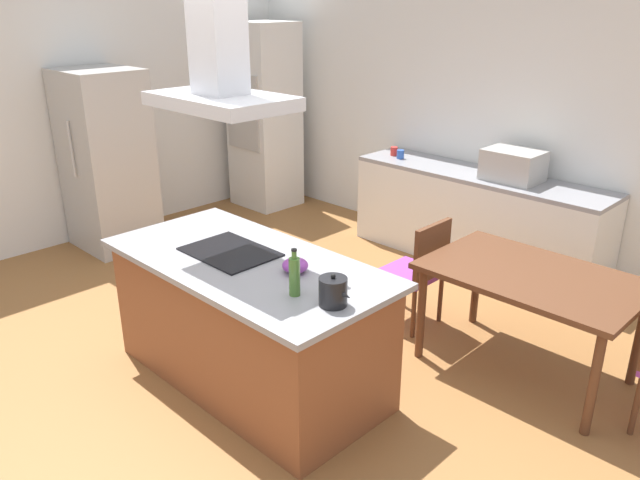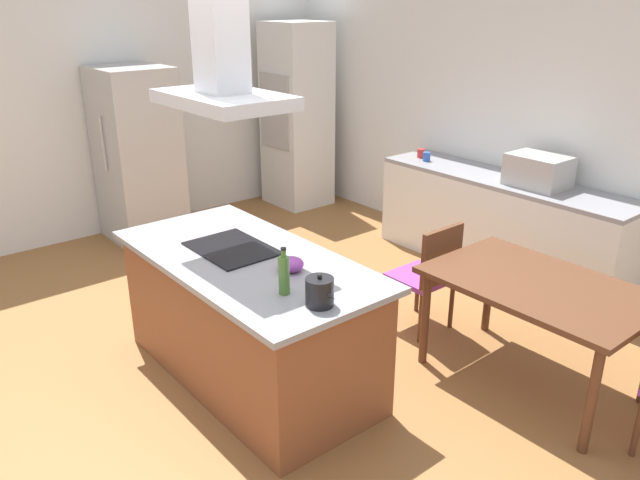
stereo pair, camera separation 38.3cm
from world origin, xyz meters
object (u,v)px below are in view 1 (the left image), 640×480
coffee_mug_red (394,151)px  chair_at_left_end (420,267)px  tea_kettle (333,292)px  olive_oil_bottle (294,276)px  range_hood (219,65)px  dining_table (532,284)px  mixing_bowl (295,265)px  coffee_mug_blue (400,154)px  wall_oven_stack (264,117)px  refrigerator (107,161)px  cooktop (230,252)px  countertop_microwave (513,165)px

coffee_mug_red → chair_at_left_end: size_ratio=0.10×
tea_kettle → olive_oil_bottle: (-0.24, -0.06, 0.04)m
tea_kettle → range_hood: (-1.00, 0.06, 1.12)m
dining_table → chair_at_left_end: chair_at_left_end is taller
olive_oil_bottle → mixing_bowl: (-0.23, 0.22, -0.08)m
tea_kettle → range_hood: size_ratio=0.23×
dining_table → range_hood: 2.48m
olive_oil_bottle → range_hood: (-0.76, 0.12, 1.08)m
coffee_mug_blue → wall_oven_stack: wall_oven_stack is taller
wall_oven_stack → range_hood: 3.93m
wall_oven_stack → refrigerator: (-0.08, -2.05, -0.19)m
tea_kettle → refrigerator: refrigerator is taller
olive_oil_bottle → tea_kettle: bearing=15.0°
coffee_mug_red → cooktop: bearing=-72.7°
tea_kettle → coffee_mug_blue: (-1.76, 2.86, -0.04)m
olive_oil_bottle → coffee_mug_blue: (-1.52, 2.93, -0.07)m
range_hood → chair_at_left_end: bearing=69.9°
olive_oil_bottle → coffee_mug_red: 3.42m
tea_kettle → coffee_mug_red: tea_kettle is taller
cooktop → tea_kettle: 1.00m
dining_table → olive_oil_bottle: bearing=-113.8°
coffee_mug_red → refrigerator: bearing=-130.2°
dining_table → range_hood: size_ratio=1.56×
tea_kettle → mixing_bowl: 0.49m
cooktop → mixing_bowl: mixing_bowl is taller
coffee_mug_blue → dining_table: coffee_mug_blue is taller
tea_kettle → countertop_microwave: bearing=100.3°
cooktop → refrigerator: 2.88m
dining_table → cooktop: bearing=-135.3°
mixing_bowl → dining_table: mixing_bowl is taller
olive_oil_bottle → mixing_bowl: bearing=136.3°
tea_kettle → olive_oil_bottle: olive_oil_bottle is taller
tea_kettle → range_hood: range_hood is taller
cooktop → mixing_bowl: (0.53, 0.09, 0.04)m
coffee_mug_red → range_hood: 3.22m
tea_kettle → wall_oven_stack: size_ratio=0.10×
cooktop → coffee_mug_blue: size_ratio=6.67×
cooktop → coffee_mug_red: (-0.89, 2.87, 0.04)m
mixing_bowl → dining_table: size_ratio=0.12×
coffee_mug_blue → dining_table: bearing=-32.1°
countertop_microwave → coffee_mug_red: (-1.36, -0.01, -0.09)m
dining_table → chair_at_left_end: bearing=180.0°
tea_kettle → refrigerator: 3.86m
wall_oven_stack → chair_at_left_end: bearing=-20.6°
coffee_mug_red → coffee_mug_blue: bearing=-25.1°
coffee_mug_blue → refrigerator: (-2.05, -2.20, -0.03)m
refrigerator → chair_at_left_end: size_ratio=2.04×
mixing_bowl → coffee_mug_blue: 3.00m
coffee_mug_red → chair_at_left_end: bearing=-45.5°
mixing_bowl → coffee_mug_red: size_ratio=1.80×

